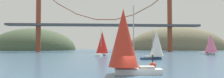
# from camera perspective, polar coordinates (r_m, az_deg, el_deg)

# --- Properties ---
(ground_plane) EXTENTS (360.00, 360.00, 0.00)m
(ground_plane) POSITION_cam_1_polar(r_m,az_deg,el_deg) (24.89, 6.16, -10.68)
(ground_plane) COLOR #385670
(headland_left) EXTENTS (65.83, 44.00, 33.60)m
(headland_left) POSITION_cam_1_polar(r_m,az_deg,el_deg) (167.13, -21.61, -2.96)
(headland_left) COLOR #425138
(headland_left) RESTS_ON ground_plane
(headland_right) EXTENTS (82.07, 44.00, 37.83)m
(headland_right) POSITION_cam_1_polar(r_m,az_deg,el_deg) (171.74, 18.09, -2.96)
(headland_right) COLOR #6B664C
(headland_right) RESTS_ON ground_plane
(suspension_bridge) EXTENTS (114.48, 6.00, 37.51)m
(suspension_bridge) POSITION_cam_1_polar(r_m,az_deg,el_deg) (120.02, -1.85, 4.59)
(suspension_bridge) COLOR brown
(suspension_bridge) RESTS_ON ground_plane
(sailboat_pink_spinnaker) EXTENTS (5.53, 8.12, 8.34)m
(sailboat_pink_spinnaker) POSITION_cam_1_polar(r_m,az_deg,el_deg) (88.51, 26.26, -1.29)
(sailboat_pink_spinnaker) COLOR white
(sailboat_pink_spinnaker) RESTS_ON ground_plane
(sailboat_white_mainsail) EXTENTS (7.20, 4.93, 8.13)m
(sailboat_white_mainsail) POSITION_cam_1_polar(r_m,az_deg,el_deg) (56.21, 12.45, -1.43)
(sailboat_white_mainsail) COLOR navy
(sailboat_white_mainsail) RESTS_ON ground_plane
(sailboat_scarlet_sail) EXTENTS (7.20, 4.14, 9.17)m
(sailboat_scarlet_sail) POSITION_cam_1_polar(r_m,az_deg,el_deg) (26.70, 3.56, -0.25)
(sailboat_scarlet_sail) COLOR white
(sailboat_scarlet_sail) RESTS_ON ground_plane
(sailboat_red_spinnaker) EXTENTS (5.60, 8.38, 9.95)m
(sailboat_red_spinnaker) POSITION_cam_1_polar(r_m,az_deg,el_deg) (73.67, -2.83, -1.11)
(sailboat_red_spinnaker) COLOR white
(sailboat_red_spinnaker) RESTS_ON ground_plane
(channel_buoy) EXTENTS (1.10, 1.10, 2.64)m
(channel_buoy) POSITION_cam_1_polar(r_m,az_deg,el_deg) (36.29, 11.54, -7.25)
(channel_buoy) COLOR red
(channel_buoy) RESTS_ON ground_plane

